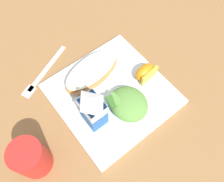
{
  "coord_description": "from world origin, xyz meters",
  "views": [
    {
      "loc": [
        -0.22,
        0.17,
        0.55
      ],
      "look_at": [
        0.0,
        0.0,
        0.03
      ],
      "focal_mm": 36.95,
      "sensor_mm": 36.0,
      "label": 1
    }
  ],
  "objects": [
    {
      "name": "metal_fork",
      "position": [
        0.17,
        0.11,
        0.0
      ],
      "size": [
        0.09,
        0.18,
        0.01
      ],
      "color": "silver",
      "rests_on": "ground"
    },
    {
      "name": "drinking_red_cup",
      "position": [
        -0.03,
        0.24,
        0.05
      ],
      "size": [
        0.07,
        0.07,
        0.1
      ],
      "primitive_type": "cylinder",
      "color": "red",
      "rests_on": "ground"
    },
    {
      "name": "green_salad_pile",
      "position": [
        -0.06,
        -0.01,
        0.04
      ],
      "size": [
        0.1,
        0.09,
        0.04
      ],
      "color": "#5B8E3D",
      "rests_on": "white_plate"
    },
    {
      "name": "milk_carton",
      "position": [
        -0.03,
        0.08,
        0.08
      ],
      "size": [
        0.06,
        0.04,
        0.11
      ],
      "color": "#23569E",
      "rests_on": "white_plate"
    },
    {
      "name": "orange_wedge_front",
      "position": [
        -0.01,
        -0.1,
        0.04
      ],
      "size": [
        0.04,
        0.06,
        0.04
      ],
      "color": "orange",
      "rests_on": "white_plate"
    },
    {
      "name": "white_plate",
      "position": [
        0.0,
        0.0,
        0.01
      ],
      "size": [
        0.28,
        0.28,
        0.02
      ],
      "primitive_type": "cube",
      "color": "silver",
      "rests_on": "ground"
    },
    {
      "name": "cheesy_pizza_bread",
      "position": [
        0.07,
        0.01,
        0.03
      ],
      "size": [
        0.1,
        0.18,
        0.04
      ],
      "color": "#B77F42",
      "rests_on": "white_plate"
    },
    {
      "name": "ground",
      "position": [
        0.0,
        0.0,
        0.0
      ],
      "size": [
        3.0,
        3.0,
        0.0
      ],
      "primitive_type": "plane",
      "color": "olive"
    }
  ]
}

